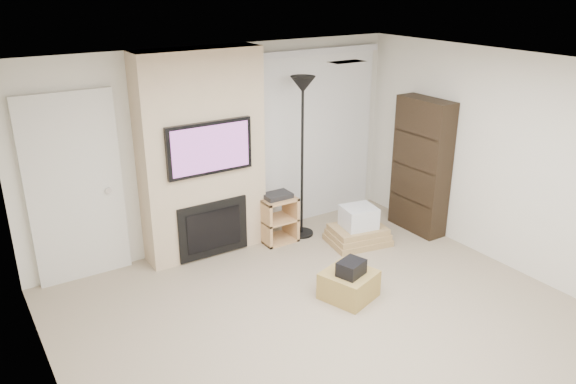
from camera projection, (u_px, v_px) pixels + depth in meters
floor at (356, 344)px, 5.29m from camera, size 5.00×5.50×0.00m
ceiling at (371, 78)px, 4.39m from camera, size 5.00×5.50×0.00m
wall_back at (221, 147)px, 7.00m from camera, size 5.00×0.00×2.50m
wall_left at (60, 310)px, 3.58m from camera, size 0.00×5.50×2.50m
wall_right at (541, 172)px, 6.10m from camera, size 0.00×5.50×2.50m
hvac_vent at (347, 62)px, 5.22m from camera, size 0.35×0.18×0.01m
ottoman at (349, 285)px, 6.02m from camera, size 0.63×0.63×0.30m
black_bag at (351, 268)px, 5.89m from camera, size 0.34×0.30×0.16m
fireplace_wall at (203, 157)px, 6.67m from camera, size 1.50×0.47×2.50m
entry_door at (75, 190)px, 6.14m from camera, size 1.02×0.11×2.14m
vertical_blinds at (315, 130)px, 7.66m from camera, size 1.98×0.10×2.37m
floor_lamp at (303, 113)px, 6.95m from camera, size 0.31×0.31×2.11m
av_stand at (277, 216)px, 7.25m from camera, size 0.45×0.38×0.66m
box_stack at (358, 229)px, 7.24m from camera, size 0.84×0.69×0.50m
bookshelf at (421, 166)px, 7.40m from camera, size 0.30×0.80×1.80m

